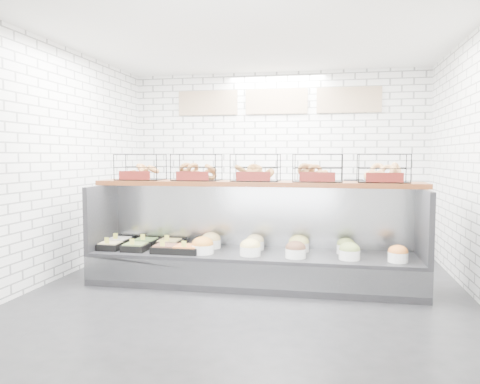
# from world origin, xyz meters

# --- Properties ---
(ground) EXTENTS (5.50, 5.50, 0.00)m
(ground) POSITION_xyz_m (0.00, 0.00, 0.00)
(ground) COLOR black
(ground) RESTS_ON ground
(room_shell) EXTENTS (5.02, 5.51, 3.01)m
(room_shell) POSITION_xyz_m (0.00, 0.60, 2.06)
(room_shell) COLOR white
(room_shell) RESTS_ON ground
(display_case) EXTENTS (4.00, 0.90, 1.20)m
(display_case) POSITION_xyz_m (-0.02, 0.34, 0.33)
(display_case) COLOR black
(display_case) RESTS_ON ground
(bagel_shelf) EXTENTS (4.10, 0.50, 0.40)m
(bagel_shelf) POSITION_xyz_m (-0.00, 0.52, 1.38)
(bagel_shelf) COLOR #522611
(bagel_shelf) RESTS_ON display_case
(prep_counter) EXTENTS (4.00, 0.60, 1.20)m
(prep_counter) POSITION_xyz_m (-0.01, 2.43, 0.47)
(prep_counter) COLOR #93969B
(prep_counter) RESTS_ON ground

